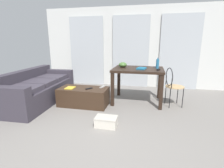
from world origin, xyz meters
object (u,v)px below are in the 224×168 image
couch (37,90)px  tv_remote_secondary (102,87)px  craft_table (138,73)px  tv_remote_primary (89,88)px  wire_chair (172,83)px  magazine (70,88)px  coffee_table (84,97)px  book_stack (141,68)px  shoebox (106,121)px  bowl (123,65)px  bottle_near (158,64)px  scissors (154,67)px  tv_remote_on_table (159,70)px

couch → tv_remote_secondary: bearing=6.8°
craft_table → tv_remote_primary: bearing=-152.1°
wire_chair → craft_table: bearing=171.5°
tv_remote_secondary → magazine: 0.70m
coffee_table → magazine: (-0.28, -0.07, 0.20)m
book_stack → shoebox: 1.52m
bowl → tv_remote_primary: size_ratio=1.21×
book_stack → bottle_near: bearing=25.5°
bowl → scissors: size_ratio=1.72×
bottle_near → wire_chair: bearing=-30.4°
tv_remote_on_table → magazine: size_ratio=0.68×
craft_table → magazine: size_ratio=4.91×
craft_table → book_stack: (0.08, -0.09, 0.13)m
tv_remote_primary → couch: bearing=-145.8°
craft_table → tv_remote_secondary: (-0.75, -0.35, -0.27)m
wire_chair → shoebox: bearing=-133.4°
tv_remote_secondary → magazine: bearing=-144.8°
craft_table → tv_remote_primary: craft_table is taller
couch → tv_remote_on_table: bearing=8.0°
bowl → magazine: (-1.05, -0.68, -0.45)m
tv_remote_secondary → wire_chair: bearing=26.6°
couch → scissors: (2.64, 0.85, 0.50)m
magazine → shoebox: magazine is taller
magazine → tv_remote_secondary: bearing=15.8°
wire_chair → bowl: size_ratio=4.32×
craft_table → tv_remote_primary: (-1.00, -0.53, -0.28)m
coffee_table → craft_table: size_ratio=0.95×
wire_chair → book_stack: 0.73m
tv_remote_on_table → tv_remote_primary: size_ratio=0.96×
book_stack → tv_remote_on_table: book_stack is taller
tv_remote_secondary → shoebox: (0.34, -0.98, -0.32)m
coffee_table → craft_table: craft_table is taller
couch → book_stack: size_ratio=7.13×
couch → coffee_table: 1.15m
wire_chair → tv_remote_on_table: size_ratio=5.45×
couch → magazine: 0.88m
book_stack → magazine: (-1.50, -0.48, -0.41)m
wire_chair → book_stack: size_ratio=2.87×
tv_remote_on_table → shoebox: size_ratio=0.43×
tv_remote_on_table → tv_remote_secondary: size_ratio=0.95×
craft_table → shoebox: craft_table is taller
coffee_table → wire_chair: 1.95m
couch → shoebox: couch is taller
bottle_near → tv_remote_secondary: (-1.18, -0.43, -0.50)m
tv_remote_primary → tv_remote_on_table: bearing=48.8°
coffee_table → tv_remote_secondary: (0.39, 0.14, 0.21)m
book_stack → tv_remote_secondary: (-0.83, -0.26, -0.41)m
scissors → magazine: size_ratio=0.50×
tv_remote_on_table → bowl: bearing=179.2°
tv_remote_secondary → magazine: size_ratio=0.72×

